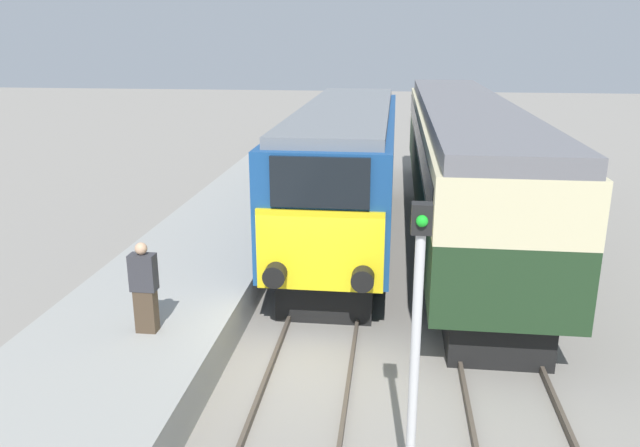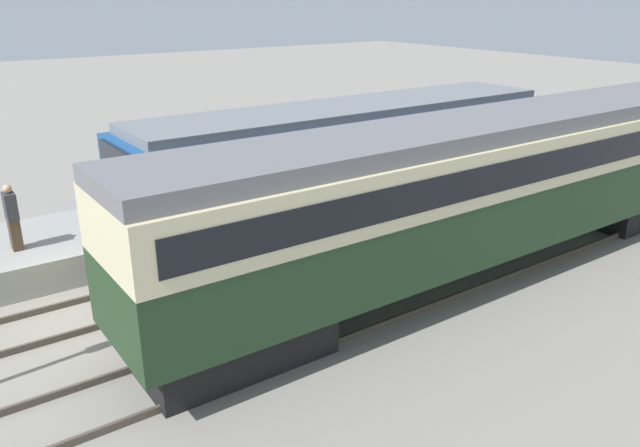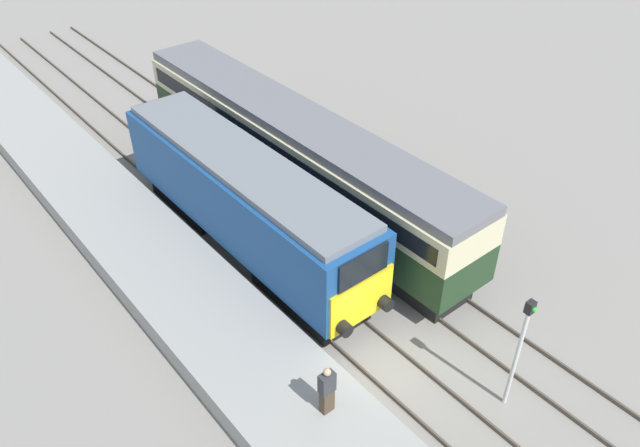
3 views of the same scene
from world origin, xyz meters
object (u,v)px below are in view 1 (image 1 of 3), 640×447
object	(u,v)px
person_on_platform	(144,288)
signal_post	(416,332)
locomotive	(346,168)
passenger_carriage	(462,152)

from	to	relation	value
person_on_platform	signal_post	distance (m)	5.27
locomotive	passenger_carriage	size ratio (longest dim) A/B	0.71
locomotive	signal_post	world-z (taller)	signal_post
locomotive	passenger_carriage	distance (m)	3.74
locomotive	person_on_platform	distance (m)	8.50
person_on_platform	passenger_carriage	bearing A→B (deg)	56.81
passenger_carriage	person_on_platform	xyz separation A→B (m)	(-6.23, -9.53, -0.79)
signal_post	locomotive	bearing A→B (deg)	99.12
passenger_carriage	signal_post	xyz separation A→B (m)	(-1.70, -12.12, -0.06)
signal_post	passenger_carriage	bearing A→B (deg)	82.01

